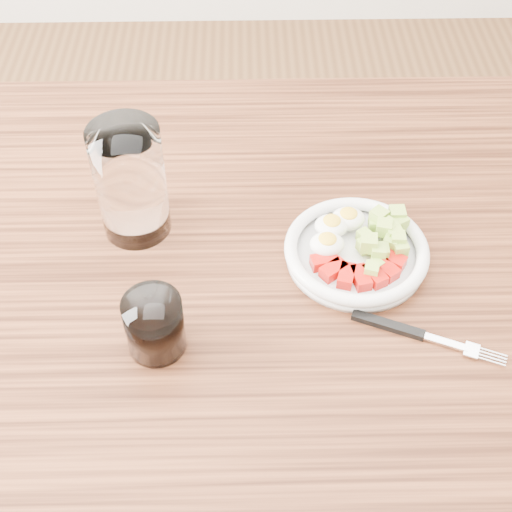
{
  "coord_description": "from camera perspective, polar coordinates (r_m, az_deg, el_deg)",
  "views": [
    {
      "loc": [
        -0.02,
        -0.6,
        1.48
      ],
      "look_at": [
        -0.01,
        0.01,
        0.8
      ],
      "focal_mm": 50.0,
      "sensor_mm": 36.0,
      "label": 1
    }
  ],
  "objects": [
    {
      "name": "water_glass",
      "position": [
        0.95,
        -10.01,
        5.87
      ],
      "size": [
        0.09,
        0.09,
        0.17
      ],
      "primitive_type": "cylinder",
      "color": "white",
      "rests_on": "dining_table"
    },
    {
      "name": "bowl",
      "position": [
        0.95,
        8.07,
        0.57
      ],
      "size": [
        0.19,
        0.19,
        0.05
      ],
      "color": "white",
      "rests_on": "dining_table"
    },
    {
      "name": "coffee_glass",
      "position": [
        0.84,
        -8.12,
        -5.5
      ],
      "size": [
        0.07,
        0.07,
        0.08
      ],
      "color": "white",
      "rests_on": "dining_table"
    },
    {
      "name": "fork",
      "position": [
        0.89,
        12.1,
        -5.9
      ],
      "size": [
        0.18,
        0.09,
        0.01
      ],
      "color": "black",
      "rests_on": "dining_table"
    },
    {
      "name": "dining_table",
      "position": [
        1.01,
        0.58,
        -5.38
      ],
      "size": [
        1.5,
        0.9,
        0.77
      ],
      "color": "brown",
      "rests_on": "ground"
    }
  ]
}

